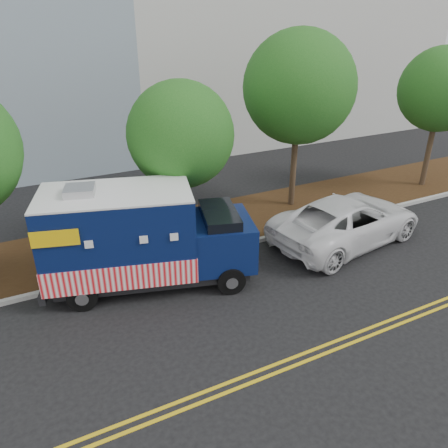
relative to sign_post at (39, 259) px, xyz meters
name	(u,v)px	position (x,y,z in m)	size (l,w,h in m)	color
ground	(200,279)	(4.66, -1.55, -1.20)	(120.00, 120.00, 0.00)	black
curb	(184,258)	(4.66, -0.15, -1.12)	(120.00, 0.18, 0.15)	#9E9E99
mulch_strip	(164,234)	(4.66, 1.95, -1.12)	(120.00, 4.00, 0.15)	black
centerline_near	(273,365)	(4.66, -6.00, -1.19)	(120.00, 0.10, 0.01)	gold
centerline_far	(278,372)	(4.66, -6.25, -1.19)	(120.00, 0.10, 0.01)	gold
tree_b	(181,135)	(5.21, 1.10, 2.98)	(3.71, 3.71, 6.05)	#38281C
tree_c	(299,88)	(10.82, 2.14, 4.06)	(4.59, 4.59, 7.57)	#38281C
tree_d	(441,90)	(18.23, 1.24, 3.61)	(3.87, 3.87, 6.76)	#38281C
sign_post	(39,259)	(0.00, 0.00, 0.00)	(0.06, 0.06, 2.40)	#473828
food_truck	(139,240)	(2.88, -0.92, 0.37)	(6.95, 4.05, 3.46)	black
white_car	(347,220)	(10.76, -1.59, -0.32)	(2.93, 6.35, 1.77)	white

